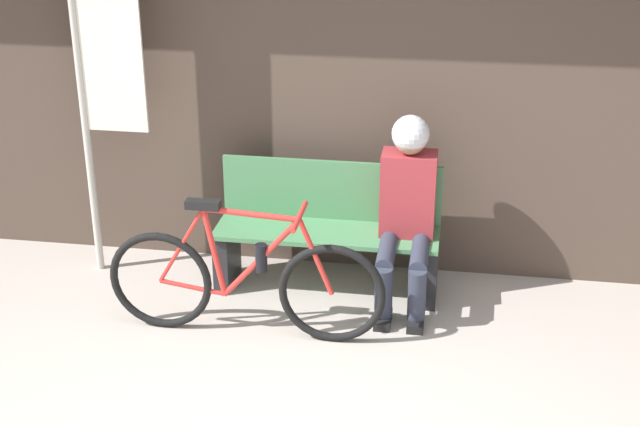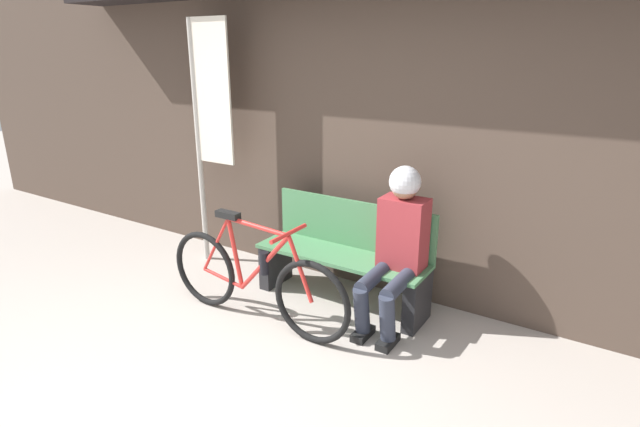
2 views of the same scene
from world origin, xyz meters
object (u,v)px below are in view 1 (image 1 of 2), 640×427
bicycle (245,282)px  person_seated (407,201)px  park_bench_near (328,234)px  banner_pole (100,62)px

bicycle → person_seated: (0.90, 0.56, 0.34)m
park_bench_near → person_seated: bearing=-12.2°
park_bench_near → banner_pole: (-1.45, 0.02, 1.08)m
bicycle → park_bench_near: bearing=59.9°
park_bench_near → person_seated: size_ratio=1.18×
bicycle → person_seated: person_seated is taller
park_bench_near → person_seated: (0.51, -0.11, 0.31)m
park_bench_near → banner_pole: bearing=179.4°
bicycle → banner_pole: bearing=146.9°
person_seated → banner_pole: banner_pole is taller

